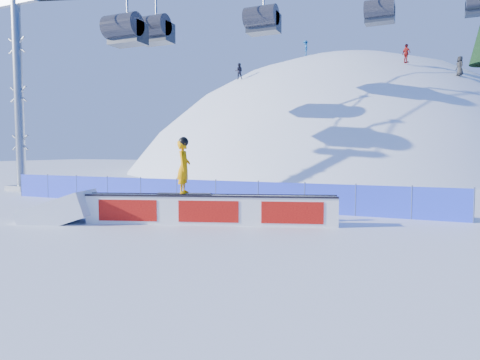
% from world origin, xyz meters
% --- Properties ---
extents(ground, '(160.00, 160.00, 0.00)m').
position_xyz_m(ground, '(0.00, 0.00, 0.00)').
color(ground, silver).
rests_on(ground, ground).
extents(snow_hill, '(64.00, 64.00, 64.00)m').
position_xyz_m(snow_hill, '(0.00, 42.00, -18.00)').
color(snow_hill, white).
rests_on(snow_hill, ground).
extents(safety_fence, '(22.05, 0.05, 1.30)m').
position_xyz_m(safety_fence, '(0.00, 4.50, 0.60)').
color(safety_fence, blue).
rests_on(safety_fence, ground).
extents(rail_box, '(8.33, 3.20, 1.03)m').
position_xyz_m(rail_box, '(2.73, 0.60, 0.51)').
color(rail_box, white).
rests_on(rail_box, ground).
extents(snow_ramp, '(2.88, 2.27, 1.57)m').
position_xyz_m(snow_ramp, '(-2.36, -1.05, 0.00)').
color(snow_ramp, silver).
rests_on(snow_ramp, ground).
extents(snowboarder, '(1.88, 0.89, 1.95)m').
position_xyz_m(snowboarder, '(1.89, 0.33, 1.99)').
color(snowboarder, black).
rests_on(snowboarder, rail_box).
extents(distant_skiers, '(21.17, 8.20, 5.93)m').
position_xyz_m(distant_skiers, '(0.82, 31.16, 11.64)').
color(distant_skiers, black).
rests_on(distant_skiers, ground).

